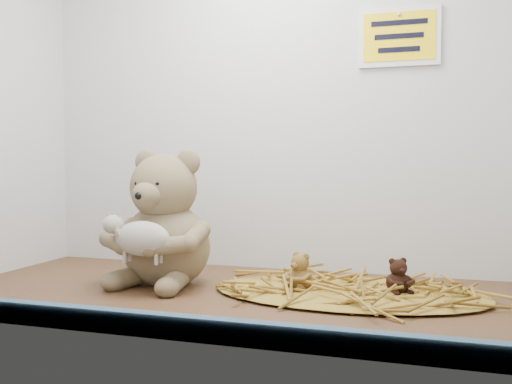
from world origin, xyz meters
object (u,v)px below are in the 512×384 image
(toy_lamb, at_px, (142,239))
(main_teddy, at_px, (166,217))
(mini_teddy_brown, at_px, (398,274))
(mini_teddy_tan, at_px, (301,270))

(toy_lamb, bearing_deg, main_teddy, 90.00)
(toy_lamb, distance_m, mini_teddy_brown, 0.51)
(main_teddy, distance_m, mini_teddy_brown, 0.50)
(main_teddy, xyz_separation_m, mini_teddy_tan, (0.30, 0.00, -0.10))
(mini_teddy_tan, distance_m, mini_teddy_brown, 0.19)
(toy_lamb, relative_size, mini_teddy_tan, 2.04)
(toy_lamb, height_order, mini_teddy_tan, toy_lamb)
(mini_teddy_tan, bearing_deg, toy_lamb, -128.88)
(mini_teddy_tan, xyz_separation_m, mini_teddy_brown, (0.19, 0.02, -0.00))
(toy_lamb, xyz_separation_m, mini_teddy_tan, (0.30, 0.11, -0.06))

